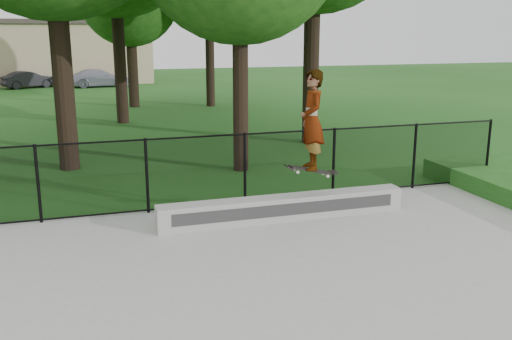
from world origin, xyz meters
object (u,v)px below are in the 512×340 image
Objects in this scene: grind_ledge at (284,208)px; skater_airborne at (312,122)px; car_c at (99,78)px; car_b at (29,80)px.

skater_airborne is at bearing -32.86° from grind_ledge.
grind_ledge is at bearing 178.39° from car_c.
grind_ledge is 1.67× the size of car_b.
car_b reaches higher than grind_ledge.
car_c is 29.38m from skater_airborne.
skater_airborne is (2.55, -29.23, 1.40)m from car_c.
skater_airborne reaches higher than grind_ledge.
car_b is 1.46× the size of skater_airborne.
car_b is 4.36m from car_c.
car_c is at bearing 94.21° from grind_ledge.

